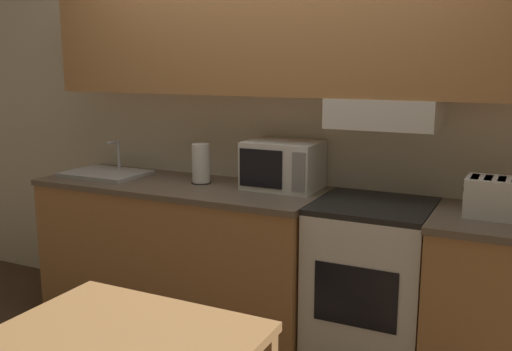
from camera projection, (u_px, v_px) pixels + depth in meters
ground_plane at (287, 322)px, 3.74m from camera, size 16.00×16.00×0.00m
wall_back at (288, 87)px, 3.38m from camera, size 5.41×0.38×2.55m
lower_counter_main at (181, 255)px, 3.63m from camera, size 1.82×0.66×0.94m
lower_counter_right_stub at (488, 308)px, 2.84m from camera, size 0.59×0.66×0.94m
stove_range at (370, 286)px, 3.12m from camera, size 0.61×0.60×0.94m
microwave at (283, 165)px, 3.37m from camera, size 0.43×0.33×0.28m
toaster at (494, 197)px, 2.75m from camera, size 0.27×0.22×0.19m
sink_basin at (105, 173)px, 3.79m from camera, size 0.52×0.38×0.22m
paper_towel_roll at (201, 164)px, 3.52m from camera, size 0.13×0.13×0.25m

